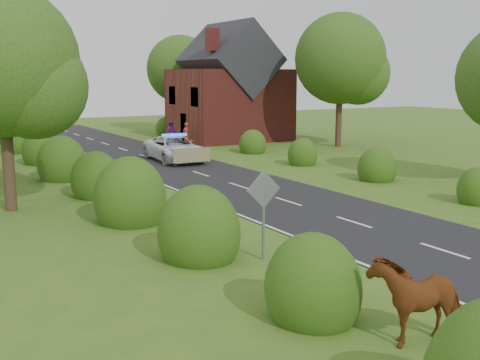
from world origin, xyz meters
TOP-DOWN VIEW (x-y plane):
  - ground at (0.00, 0.00)m, footprint 120.00×120.00m
  - road at (0.00, 15.00)m, footprint 6.00×70.00m
  - road_markings at (-1.60, 12.93)m, footprint 4.96×70.00m
  - hedgerow_left at (-6.51, 11.69)m, footprint 2.75×50.41m
  - hedgerow_right at (6.60, 11.21)m, footprint 2.10×45.78m
  - tree_left_a at (-9.75, 11.86)m, footprint 5.74×5.60m
  - tree_right_b at (14.29, 21.84)m, footprint 6.56×6.40m
  - tree_right_c at (9.27, 37.85)m, footprint 6.15×6.00m
  - road_sign at (-5.00, 2.00)m, footprint 1.06×0.08m
  - house at (9.49, 30.00)m, footprint 8.00×7.40m
  - cow at (-5.15, -3.77)m, footprint 2.17×1.40m
  - police_van at (0.82, 21.13)m, footprint 2.75×5.52m
  - pedestrian_red at (4.80, 28.02)m, footprint 0.72×0.62m
  - pedestrian_purple at (4.33, 29.68)m, footprint 1.04×1.01m

SIDE VIEW (x-z plane):
  - ground at x=0.00m, z-range 0.00..0.00m
  - road at x=0.00m, z-range 0.00..0.02m
  - road_markings at x=-1.60m, z-range 0.02..0.03m
  - hedgerow_right at x=6.60m, z-range -0.50..1.60m
  - cow at x=-5.15m, z-range 0.00..1.42m
  - police_van at x=0.82m, z-range -0.07..1.56m
  - hedgerow_left at x=-6.51m, z-range -0.75..2.25m
  - pedestrian_red at x=4.80m, z-range 0.00..1.68m
  - pedestrian_purple at x=4.33m, z-range 0.00..1.68m
  - road_sign at x=-5.00m, z-range 0.39..2.92m
  - house at x=9.49m, z-range -0.80..8.37m
  - tree_left_a at x=-9.75m, z-range 1.15..9.53m
  - tree_right_c at x=9.27m, z-range 1.05..9.63m
  - tree_right_b at x=14.29m, z-range 1.24..10.64m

